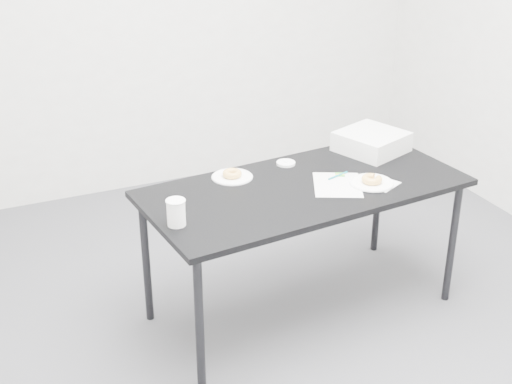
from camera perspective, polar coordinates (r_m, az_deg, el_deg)
name	(u,v)px	position (r m, az deg, el deg)	size (l,w,h in m)	color
floor	(277,328)	(3.71, 1.67, -10.85)	(4.00, 4.00, 0.00)	#45464A
table	(304,195)	(3.53, 3.89, -0.26)	(1.65, 0.89, 0.72)	black
scorecard	(337,185)	(3.53, 6.53, 0.58)	(0.23, 0.29, 0.00)	silver
logo_patch	(340,175)	(3.64, 6.73, 1.39)	(0.05, 0.05, 0.00)	green
pen	(338,176)	(3.62, 6.57, 1.32)	(0.01, 0.01, 0.13)	#0B6F80
napkin	(380,183)	(3.57, 9.93, 0.68)	(0.15, 0.15, 0.00)	silver
plate_near	(372,183)	(3.56, 9.23, 0.73)	(0.22, 0.22, 0.01)	white
donut_near	(372,179)	(3.55, 9.25, 1.02)	(0.10, 0.10, 0.03)	#CE8941
plate_far	(232,177)	(3.59, -1.92, 1.21)	(0.21, 0.21, 0.01)	white
donut_far	(232,174)	(3.58, -1.92, 1.49)	(0.10, 0.10, 0.03)	#CE8941
coffee_cup	(176,212)	(3.12, -6.41, -1.64)	(0.08, 0.08, 0.12)	white
cup_lid	(286,163)	(3.74, 2.41, 2.32)	(0.10, 0.10, 0.01)	white
bakery_box	(371,142)	(3.95, 9.22, 4.00)	(0.32, 0.32, 0.11)	silver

